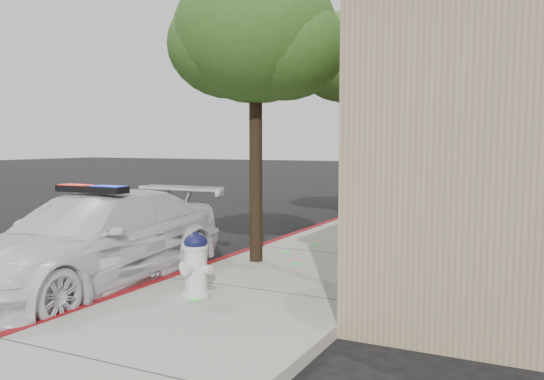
{
  "coord_description": "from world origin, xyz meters",
  "views": [
    {
      "loc": [
        5.33,
        -6.92,
        2.22
      ],
      "look_at": [
        0.54,
        2.65,
        1.33
      ],
      "focal_mm": 37.25,
      "sensor_mm": 36.0,
      "label": 1
    }
  ],
  "objects_px": {
    "street_tree_near": "(255,40)",
    "street_tree_far": "(408,82)",
    "fire_hydrant": "(196,264)",
    "street_tree_mid": "(358,63)",
    "police_car": "(93,240)"
  },
  "relations": [
    {
      "from": "street_tree_near",
      "to": "street_tree_far",
      "type": "distance_m",
      "value": 9.63
    },
    {
      "from": "fire_hydrant",
      "to": "street_tree_mid",
      "type": "relative_size",
      "value": 0.16
    },
    {
      "from": "police_car",
      "to": "street_tree_far",
      "type": "distance_m",
      "value": 12.49
    },
    {
      "from": "police_car",
      "to": "street_tree_near",
      "type": "relative_size",
      "value": 0.99
    },
    {
      "from": "police_car",
      "to": "street_tree_near",
      "type": "distance_m",
      "value": 4.26
    },
    {
      "from": "police_car",
      "to": "fire_hydrant",
      "type": "height_order",
      "value": "police_car"
    },
    {
      "from": "fire_hydrant",
      "to": "police_car",
      "type": "bearing_deg",
      "value": 179.5
    },
    {
      "from": "police_car",
      "to": "street_tree_far",
      "type": "xyz_separation_m",
      "value": [
        2.0,
        11.84,
        3.42
      ]
    },
    {
      "from": "street_tree_near",
      "to": "street_tree_far",
      "type": "bearing_deg",
      "value": 87.85
    },
    {
      "from": "street_tree_mid",
      "to": "street_tree_far",
      "type": "height_order",
      "value": "street_tree_mid"
    },
    {
      "from": "street_tree_mid",
      "to": "police_car",
      "type": "bearing_deg",
      "value": -101.86
    },
    {
      "from": "police_car",
      "to": "street_tree_mid",
      "type": "bearing_deg",
      "value": 77.0
    },
    {
      "from": "street_tree_mid",
      "to": "street_tree_near",
      "type": "bearing_deg",
      "value": -90.07
    },
    {
      "from": "street_tree_near",
      "to": "police_car",
      "type": "bearing_deg",
      "value": -126.34
    },
    {
      "from": "street_tree_mid",
      "to": "fire_hydrant",
      "type": "bearing_deg",
      "value": -87.46
    }
  ]
}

